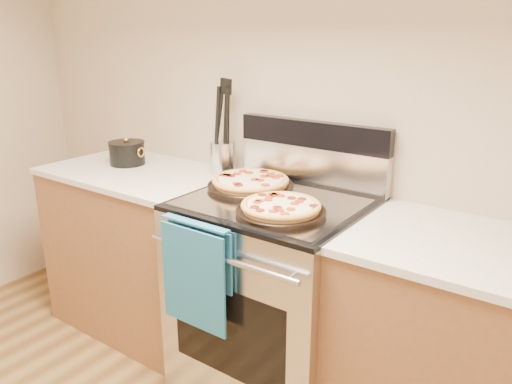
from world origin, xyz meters
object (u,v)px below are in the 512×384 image
Objects in this scene: range_body at (274,299)px; utensil_crock at (223,158)px; saucepan at (127,154)px; pepperoni_pizza_back at (251,183)px; pepperoni_pizza_front at (281,208)px.

utensil_crock is (-0.48, 0.24, 0.54)m from range_body.
range_body is at bearing -4.33° from saucepan.
utensil_crock is at bearing 150.46° from pepperoni_pizza_back.
saucepan is (-1.03, 0.08, 0.52)m from range_body.
pepperoni_pizza_back is at bearing -0.53° from saucepan.
saucepan is at bearing 175.67° from range_body.
saucepan is (-0.55, -0.16, -0.02)m from utensil_crock.
range_body is 4.75× the size of saucepan.
saucepan reaches higher than range_body.
pepperoni_pizza_front is (0.11, -0.13, 0.50)m from range_body.
utensil_crock is at bearing 148.06° from pepperoni_pizza_front.
pepperoni_pizza_back reaches higher than range_body.
range_body is 5.44× the size of utensil_crock.
pepperoni_pizza_back is at bearing 158.75° from range_body.
utensil_crock is (-0.59, 0.37, 0.04)m from pepperoni_pizza_front.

